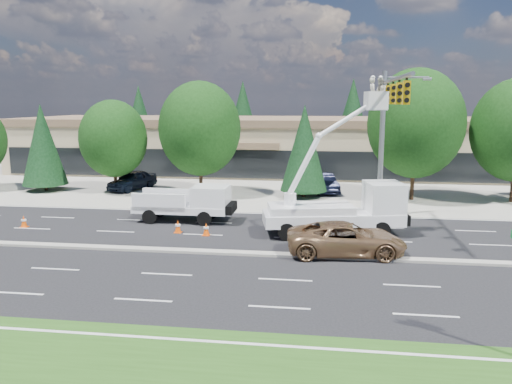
# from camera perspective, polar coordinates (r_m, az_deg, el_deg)

# --- Properties ---
(ground) EXTENTS (140.00, 140.00, 0.00)m
(ground) POSITION_cam_1_polar(r_m,az_deg,el_deg) (24.49, -7.89, -6.81)
(ground) COLOR black
(ground) RESTS_ON ground
(concrete_apron) EXTENTS (140.00, 22.00, 0.01)m
(concrete_apron) POSITION_cam_1_polar(r_m,az_deg,el_deg) (43.60, -0.88, 0.84)
(concrete_apron) COLOR gray
(concrete_apron) RESTS_ON ground
(road_median) EXTENTS (120.00, 0.55, 0.12)m
(road_median) POSITION_cam_1_polar(r_m,az_deg,el_deg) (24.47, -7.89, -6.68)
(road_median) COLOR gray
(road_median) RESTS_ON ground
(strip_mall) EXTENTS (50.40, 15.40, 5.50)m
(strip_mall) POSITION_cam_1_polar(r_m,az_deg,el_deg) (53.07, 0.72, 5.60)
(strip_mall) COLOR tan
(strip_mall) RESTS_ON ground
(tree_front_b) EXTENTS (3.56, 3.56, 7.02)m
(tree_front_b) POSITION_cam_1_polar(r_m,az_deg,el_deg) (43.84, -23.19, 5.01)
(tree_front_b) COLOR #332114
(tree_front_b) RESTS_ON ground
(tree_front_c) EXTENTS (5.29, 5.29, 7.34)m
(tree_front_c) POSITION_cam_1_polar(r_m,az_deg,el_deg) (41.05, -15.99, 5.89)
(tree_front_c) COLOR #332114
(tree_front_c) RESTS_ON ground
(tree_front_d) EXTENTS (6.30, 6.30, 8.74)m
(tree_front_d) POSITION_cam_1_polar(r_m,az_deg,el_deg) (38.74, -6.44, 7.20)
(tree_front_d) COLOR #332114
(tree_front_d) RESTS_ON ground
(tree_front_e) EXTENTS (3.54, 3.54, 6.97)m
(tree_front_e) POSITION_cam_1_polar(r_m,az_deg,el_deg) (37.71, 5.53, 5.03)
(tree_front_e) COLOR #332114
(tree_front_e) RESTS_ON ground
(tree_front_f) EXTENTS (6.90, 6.90, 9.57)m
(tree_front_f) POSITION_cam_1_polar(r_m,az_deg,el_deg) (38.14, 17.78, 7.46)
(tree_front_f) COLOR #332114
(tree_front_f) RESTS_ON ground
(tree_back_a) EXTENTS (4.71, 4.71, 9.29)m
(tree_back_a) POSITION_cam_1_polar(r_m,az_deg,el_deg) (69.02, -13.18, 8.20)
(tree_back_a) COLOR #332114
(tree_back_a) RESTS_ON ground
(tree_back_b) EXTENTS (4.98, 4.98, 9.81)m
(tree_back_b) POSITION_cam_1_polar(r_m,az_deg,el_deg) (65.39, -1.51, 8.61)
(tree_back_b) COLOR #332114
(tree_back_b) RESTS_ON ground
(tree_back_c) EXTENTS (5.10, 5.10, 10.05)m
(tree_back_c) POSITION_cam_1_polar(r_m,az_deg,el_deg) (64.65, 10.98, 8.53)
(tree_back_c) COLOR #332114
(tree_back_c) RESTS_ON ground
(tree_back_d) EXTENTS (4.69, 4.69, 9.24)m
(tree_back_d) POSITION_cam_1_polar(r_m,az_deg,el_deg) (66.42, 21.45, 7.67)
(tree_back_d) COLOR #332114
(tree_back_d) RESTS_ON ground
(signal_mast) EXTENTS (2.76, 10.16, 9.00)m
(signal_mast) POSITION_cam_1_polar(r_m,az_deg,el_deg) (29.81, 14.79, 7.83)
(signal_mast) COLOR gray
(signal_mast) RESTS_ON ground
(utility_pickup) EXTENTS (5.74, 2.32, 2.19)m
(utility_pickup) POSITION_cam_1_polar(r_m,az_deg,el_deg) (30.46, -7.68, -1.66)
(utility_pickup) COLOR white
(utility_pickup) RESTS_ON ground
(bucket_truck) EXTENTS (7.78, 3.69, 8.50)m
(bucket_truck) POSITION_cam_1_polar(r_m,az_deg,el_deg) (27.42, 10.20, -1.14)
(bucket_truck) COLOR white
(bucket_truck) RESTS_ON ground
(traffic_cone_a) EXTENTS (0.40, 0.40, 0.70)m
(traffic_cone_a) POSITION_cam_1_polar(r_m,az_deg,el_deg) (31.83, -25.00, -3.07)
(traffic_cone_a) COLOR #F55107
(traffic_cone_a) RESTS_ON ground
(traffic_cone_b) EXTENTS (0.40, 0.40, 0.70)m
(traffic_cone_b) POSITION_cam_1_polar(r_m,az_deg,el_deg) (28.02, -8.92, -3.92)
(traffic_cone_b) COLOR #F55107
(traffic_cone_b) RESTS_ON ground
(traffic_cone_c) EXTENTS (0.40, 0.40, 0.70)m
(traffic_cone_c) POSITION_cam_1_polar(r_m,az_deg,el_deg) (27.27, -5.72, -4.25)
(traffic_cone_c) COLOR #F55107
(traffic_cone_c) RESTS_ON ground
(minivan) EXTENTS (5.78, 3.05, 1.55)m
(minivan) POSITION_cam_1_polar(r_m,az_deg,el_deg) (24.02, 10.28, -5.30)
(minivan) COLOR olive
(minivan) RESTS_ON ground
(parked_car_west) EXTENTS (3.35, 5.04, 1.59)m
(parked_car_west) POSITION_cam_1_polar(r_m,az_deg,el_deg) (42.27, -13.96, 1.32)
(parked_car_west) COLOR black
(parked_car_west) RESTS_ON ground
(parked_car_east) EXTENTS (2.69, 4.85, 1.51)m
(parked_car_east) POSITION_cam_1_polar(r_m,az_deg,el_deg) (40.28, 7.71, 1.04)
(parked_car_east) COLOR black
(parked_car_east) RESTS_ON ground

